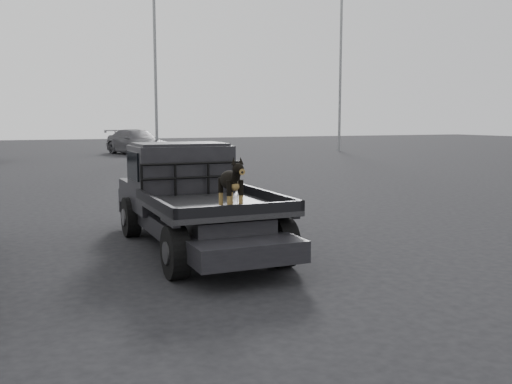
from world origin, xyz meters
name	(u,v)px	position (x,y,z in m)	size (l,w,h in m)	color
ground	(188,281)	(0.00, 0.00, 0.00)	(120.00, 120.00, 0.00)	black
flatbed_ute	(196,223)	(0.71, 1.88, 0.46)	(2.00, 5.40, 0.92)	black
ute_cab	(180,166)	(0.71, 2.83, 1.36)	(1.72, 1.30, 0.88)	black
headache_rack	(192,179)	(0.71, 2.08, 1.20)	(1.80, 0.08, 0.55)	black
dog	(231,184)	(0.75, 0.28, 1.29)	(0.32, 0.60, 0.74)	black
distant_car_b	(137,142)	(5.29, 29.26, 0.80)	(2.23, 5.49, 1.59)	#48474C
floodlight_mid	(154,25)	(6.20, 27.55, 7.88)	(1.08, 0.28, 14.55)	slate
floodlight_far	(341,28)	(19.31, 27.50, 8.50)	(1.08, 0.28, 15.78)	slate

